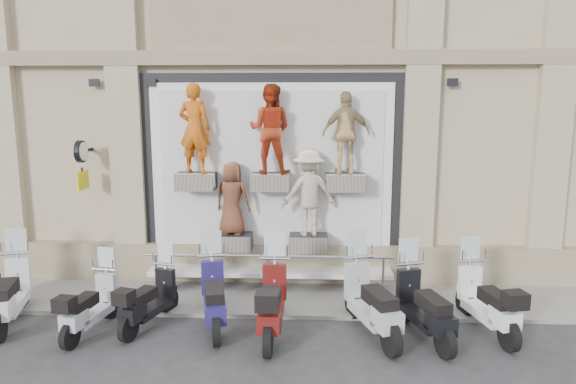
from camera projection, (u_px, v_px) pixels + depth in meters
The scene contains 14 objects.
ground at pixel (259, 344), 8.48m from camera, with size 90.00×90.00×0.00m, color #2E2E31.
sidewalk at pixel (269, 295), 10.54m from camera, with size 16.00×2.20×0.08m, color gray.
building at pixel (282, 28), 14.34m from camera, with size 14.00×8.60×12.00m, color tan, non-canonical shape.
shop_vitrine at pixel (275, 175), 10.75m from camera, with size 5.60×0.95×4.30m.
guard_rail at pixel (269, 277), 10.37m from camera, with size 5.06×0.10×0.93m, color #9EA0A5, non-canonical shape.
clock_sign_bracket at pixel (82, 159), 10.59m from camera, with size 0.10×0.80×1.02m.
scooter_b at pixel (9, 281), 9.12m from camera, with size 0.58×1.99×1.62m, color silver, non-canonical shape.
scooter_c at pixel (90, 295), 8.79m from camera, with size 0.50×1.70×1.38m, color #A4A8B2, non-canonical shape.
scooter_d at pixel (149, 289), 9.05m from camera, with size 0.50×1.72×1.40m, color black, non-canonical shape.
scooter_e at pixel (214, 284), 9.00m from camera, with size 0.58×1.97×1.60m, color navy, non-canonical shape.
scooter_f at pixel (272, 289), 8.66m from camera, with size 0.60×2.04×1.66m, color #57110E, non-canonical shape.
scooter_g at pixel (372, 289), 8.66m from camera, with size 0.61×2.08×1.69m, color #A7A9AE, non-canonical shape.
scooter_h at pixel (424, 294), 8.57m from camera, with size 0.57×1.95×1.59m, color black, non-canonical shape.
scooter_i at pixel (487, 290), 8.80m from camera, with size 0.56×1.91×1.56m, color white, non-canonical shape.
Camera 1 is at (0.82, -7.89, 3.95)m, focal length 32.00 mm.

